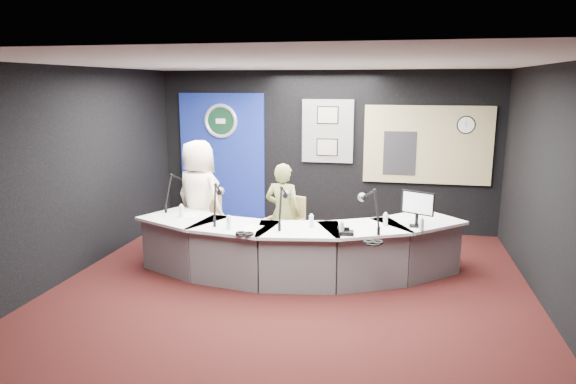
% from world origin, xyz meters
% --- Properties ---
extents(ground, '(6.00, 6.00, 0.00)m').
position_xyz_m(ground, '(0.00, 0.00, 0.00)').
color(ground, black).
rests_on(ground, ground).
extents(ceiling, '(6.00, 6.00, 0.02)m').
position_xyz_m(ceiling, '(0.00, 0.00, 2.80)').
color(ceiling, silver).
rests_on(ceiling, ground).
extents(wall_back, '(6.00, 0.02, 2.80)m').
position_xyz_m(wall_back, '(0.00, 3.00, 1.40)').
color(wall_back, black).
rests_on(wall_back, ground).
extents(wall_front, '(6.00, 0.02, 2.80)m').
position_xyz_m(wall_front, '(0.00, -3.00, 1.40)').
color(wall_front, black).
rests_on(wall_front, ground).
extents(wall_left, '(0.02, 6.00, 2.80)m').
position_xyz_m(wall_left, '(-3.00, 0.00, 1.40)').
color(wall_left, black).
rests_on(wall_left, ground).
extents(wall_right, '(0.02, 6.00, 2.80)m').
position_xyz_m(wall_right, '(3.00, 0.00, 1.40)').
color(wall_right, black).
rests_on(wall_right, ground).
extents(broadcast_desk, '(4.50, 1.90, 0.75)m').
position_xyz_m(broadcast_desk, '(-0.05, 0.55, 0.38)').
color(broadcast_desk, silver).
rests_on(broadcast_desk, ground).
extents(backdrop_panel, '(1.60, 0.05, 2.30)m').
position_xyz_m(backdrop_panel, '(-1.90, 2.97, 1.25)').
color(backdrop_panel, navy).
rests_on(backdrop_panel, wall_back).
extents(agency_seal, '(0.63, 0.07, 0.63)m').
position_xyz_m(agency_seal, '(-1.90, 2.93, 1.90)').
color(agency_seal, silver).
rests_on(agency_seal, backdrop_panel).
extents(seal_center, '(0.48, 0.01, 0.48)m').
position_xyz_m(seal_center, '(-1.90, 2.94, 1.90)').
color(seal_center, black).
rests_on(seal_center, backdrop_panel).
extents(pinboard, '(0.90, 0.04, 1.10)m').
position_xyz_m(pinboard, '(0.05, 2.97, 1.75)').
color(pinboard, slate).
rests_on(pinboard, wall_back).
extents(framed_photo_upper, '(0.34, 0.02, 0.27)m').
position_xyz_m(framed_photo_upper, '(0.05, 2.94, 2.03)').
color(framed_photo_upper, gray).
rests_on(framed_photo_upper, pinboard).
extents(framed_photo_lower, '(0.34, 0.02, 0.27)m').
position_xyz_m(framed_photo_lower, '(0.05, 2.94, 1.47)').
color(framed_photo_lower, gray).
rests_on(framed_photo_lower, pinboard).
extents(booth_window_frame, '(2.12, 0.06, 1.32)m').
position_xyz_m(booth_window_frame, '(1.75, 2.97, 1.55)').
color(booth_window_frame, tan).
rests_on(booth_window_frame, wall_back).
extents(booth_glow, '(2.00, 0.02, 1.20)m').
position_xyz_m(booth_glow, '(1.75, 2.96, 1.55)').
color(booth_glow, beige).
rests_on(booth_glow, booth_window_frame).
extents(equipment_rack, '(0.55, 0.02, 0.75)m').
position_xyz_m(equipment_rack, '(1.30, 2.94, 1.40)').
color(equipment_rack, black).
rests_on(equipment_rack, booth_window_frame).
extents(wall_clock, '(0.28, 0.01, 0.28)m').
position_xyz_m(wall_clock, '(2.35, 2.94, 1.90)').
color(wall_clock, white).
rests_on(wall_clock, booth_window_frame).
extents(armchair_left, '(0.72, 0.72, 1.01)m').
position_xyz_m(armchair_left, '(-1.63, 1.09, 0.51)').
color(armchair_left, '#A08149').
rests_on(armchair_left, ground).
extents(armchair_right, '(0.70, 0.70, 0.95)m').
position_xyz_m(armchair_right, '(-0.32, 1.02, 0.47)').
color(armchair_right, '#A08149').
rests_on(armchair_right, ground).
extents(draped_jacket, '(0.51, 0.25, 0.70)m').
position_xyz_m(draped_jacket, '(-1.73, 1.33, 0.62)').
color(draped_jacket, gray).
rests_on(draped_jacket, armchair_left).
extents(person_man, '(1.01, 0.86, 1.76)m').
position_xyz_m(person_man, '(-1.63, 1.09, 0.88)').
color(person_man, '#F9E2C7').
rests_on(person_man, ground).
extents(person_woman, '(0.58, 0.43, 1.47)m').
position_xyz_m(person_woman, '(-0.32, 1.02, 0.73)').
color(person_woman, olive).
rests_on(person_woman, ground).
extents(computer_monitor, '(0.40, 0.22, 0.30)m').
position_xyz_m(computer_monitor, '(1.54, 0.63, 1.07)').
color(computer_monitor, black).
rests_on(computer_monitor, broadcast_desk).
extents(desk_phone, '(0.19, 0.16, 0.04)m').
position_xyz_m(desk_phone, '(0.68, 0.09, 0.78)').
color(desk_phone, black).
rests_on(desk_phone, broadcast_desk).
extents(headphones_near, '(0.23, 0.23, 0.04)m').
position_xyz_m(headphones_near, '(1.02, -0.20, 0.77)').
color(headphones_near, black).
rests_on(headphones_near, broadcast_desk).
extents(headphones_far, '(0.20, 0.20, 0.03)m').
position_xyz_m(headphones_far, '(-0.54, -0.19, 0.77)').
color(headphones_far, black).
rests_on(headphones_far, broadcast_desk).
extents(paper_stack, '(0.28, 0.36, 0.00)m').
position_xyz_m(paper_stack, '(-1.57, 0.61, 0.75)').
color(paper_stack, white).
rests_on(paper_stack, broadcast_desk).
extents(notepad, '(0.25, 0.33, 0.00)m').
position_xyz_m(notepad, '(-0.53, 0.12, 0.75)').
color(notepad, white).
rests_on(notepad, broadcast_desk).
extents(boom_mic_a, '(0.21, 0.73, 0.60)m').
position_xyz_m(boom_mic_a, '(-1.92, 0.96, 1.05)').
color(boom_mic_a, black).
rests_on(boom_mic_a, broadcast_desk).
extents(boom_mic_b, '(0.25, 0.73, 0.60)m').
position_xyz_m(boom_mic_b, '(-1.09, 0.40, 1.05)').
color(boom_mic_b, black).
rests_on(boom_mic_b, broadcast_desk).
extents(boom_mic_c, '(0.16, 0.74, 0.60)m').
position_xyz_m(boom_mic_c, '(-0.18, 0.38, 1.05)').
color(boom_mic_c, black).
rests_on(boom_mic_c, broadcast_desk).
extents(boom_mic_d, '(0.37, 0.69, 0.60)m').
position_xyz_m(boom_mic_d, '(0.95, 0.45, 1.05)').
color(boom_mic_d, black).
rests_on(boom_mic_d, broadcast_desk).
extents(water_bottles, '(3.30, 0.62, 0.18)m').
position_xyz_m(water_bottles, '(-0.03, 0.31, 0.84)').
color(water_bottles, silver).
rests_on(water_bottles, broadcast_desk).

